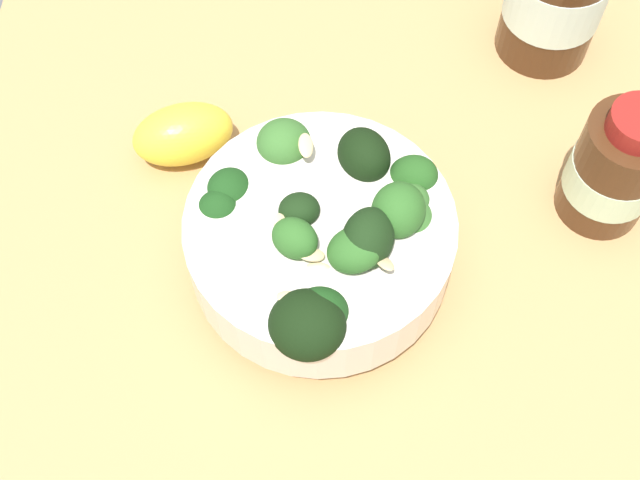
% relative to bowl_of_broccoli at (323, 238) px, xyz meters
% --- Properties ---
extents(ground_plane, '(0.64, 0.64, 0.05)m').
position_rel_bowl_of_broccoli_xyz_m(ground_plane, '(0.02, 0.04, -0.07)').
color(ground_plane, tan).
extents(bowl_of_broccoli, '(0.20, 0.18, 0.09)m').
position_rel_bowl_of_broccoli_xyz_m(bowl_of_broccoli, '(0.00, 0.00, 0.00)').
color(bowl_of_broccoli, silver).
rests_on(bowl_of_broccoli, ground_plane).
extents(lemon_wedge, '(0.07, 0.09, 0.05)m').
position_rel_bowl_of_broccoli_xyz_m(lemon_wedge, '(-0.10, -0.11, -0.02)').
color(lemon_wedge, yellow).
rests_on(lemon_wedge, ground_plane).
extents(bottle_short, '(0.06, 0.06, 0.11)m').
position_rel_bowl_of_broccoli_xyz_m(bottle_short, '(-0.06, 0.20, 0.00)').
color(bottle_short, '#472814').
rests_on(bottle_short, ground_plane).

